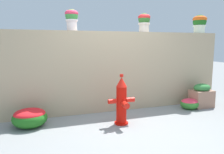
{
  "coord_description": "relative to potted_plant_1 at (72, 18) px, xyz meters",
  "views": [
    {
      "loc": [
        -1.46,
        -3.08,
        1.39
      ],
      "look_at": [
        -0.03,
        1.1,
        0.73
      ],
      "focal_mm": 35.43,
      "sensor_mm": 36.0,
      "label": 1
    }
  ],
  "objects": [
    {
      "name": "ground_plane",
      "position": [
        0.78,
        -1.32,
        -1.9
      ],
      "size": [
        24.0,
        24.0,
        0.0
      ],
      "primitive_type": "plane",
      "color": "gray"
    },
    {
      "name": "stone_wall",
      "position": [
        0.78,
        -0.02,
        -1.07
      ],
      "size": [
        5.11,
        0.34,
        1.64
      ],
      "primitive_type": "cube",
      "color": "tan",
      "rests_on": "ground"
    },
    {
      "name": "potted_plant_1",
      "position": [
        0.0,
        0.0,
        0.0
      ],
      "size": [
        0.26,
        0.26,
        0.41
      ],
      "color": "silver",
      "rests_on": "stone_wall"
    },
    {
      "name": "potted_plant_2",
      "position": [
        1.56,
        0.01,
        -0.01
      ],
      "size": [
        0.27,
        0.27,
        0.41
      ],
      "color": "beige",
      "rests_on": "stone_wall"
    },
    {
      "name": "potted_plant_3",
      "position": [
        2.98,
        -0.06,
        -0.0
      ],
      "size": [
        0.32,
        0.32,
        0.42
      ],
      "color": "silver",
      "rests_on": "stone_wall"
    },
    {
      "name": "fire_hydrant",
      "position": [
        0.68,
        -0.94,
        -1.49
      ],
      "size": [
        0.48,
        0.38,
        0.88
      ],
      "color": "red",
      "rests_on": "ground"
    },
    {
      "name": "flower_bush_left",
      "position": [
        -0.84,
        -0.56,
        -1.73
      ],
      "size": [
        0.58,
        0.52,
        0.33
      ],
      "color": "#20621B",
      "rests_on": "ground"
    },
    {
      "name": "flower_bush_right",
      "position": [
        2.41,
        -0.56,
        -1.78
      ],
      "size": [
        0.4,
        0.36,
        0.23
      ],
      "color": "#31782B",
      "rests_on": "ground"
    },
    {
      "name": "planter_box",
      "position": [
        2.75,
        -0.52,
        -1.64
      ],
      "size": [
        0.46,
        0.34,
        0.53
      ],
      "color": "#9A705A",
      "rests_on": "ground"
    }
  ]
}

